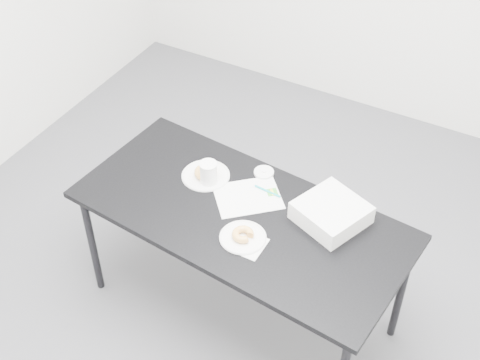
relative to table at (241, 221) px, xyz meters
The scene contains 13 objects.
floor 0.68m from the table, 83.31° to the left, with size 4.00×4.00×0.00m, color #515157.
table is the anchor object (origin of this frame).
scorecard 0.13m from the table, 102.82° to the left, with size 0.24×0.31×0.00m, color white.
logo_patch 0.21m from the table, 72.22° to the left, with size 0.05×0.05×0.00m, color green.
pen 0.20m from the table, 77.44° to the left, with size 0.01×0.01×0.14m, color #0E959C.
napkin 0.21m from the table, 53.14° to the right, with size 0.15×0.15×0.00m, color white.
plate_near 0.17m from the table, 58.90° to the right, with size 0.21×0.21×0.01m, color silver.
donut_near 0.18m from the table, 58.90° to the right, with size 0.10×0.10×0.03m, color gold.
plate_far 0.32m from the table, 152.68° to the left, with size 0.24×0.24×0.01m, color silver.
donut_far 0.33m from the table, 152.68° to the left, with size 0.11×0.11×0.04m, color gold.
coffee_cup 0.29m from the table, 155.37° to the left, with size 0.08×0.08×0.12m, color white.
cup_lid 0.31m from the table, 96.97° to the left, with size 0.10×0.10×0.01m, color silver.
bakery_box 0.43m from the table, 22.69° to the left, with size 0.28×0.28×0.09m, color silver.
Camera 1 is at (1.05, -2.05, 2.92)m, focal length 50.00 mm.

